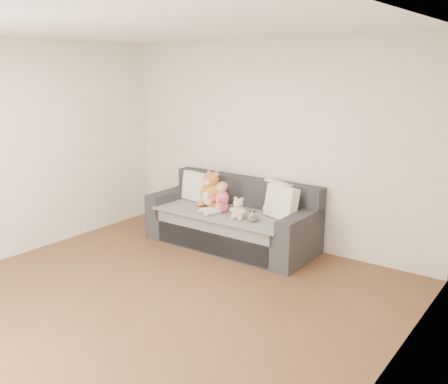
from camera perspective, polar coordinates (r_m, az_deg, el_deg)
name	(u,v)px	position (r m, az deg, el deg)	size (l,w,h in m)	color
room_shell	(160,171)	(4.81, -7.33, 2.45)	(5.00, 5.00, 5.00)	brown
sofa	(233,222)	(6.48, 1.00, -3.45)	(2.20, 0.94, 0.85)	#25262A
cushion_left	(196,186)	(6.86, -3.22, 0.64)	(0.45, 0.25, 0.41)	beige
cushion_right_back	(276,197)	(6.30, 5.98, -0.58)	(0.48, 0.36, 0.42)	beige
cushion_right_front	(281,202)	(6.07, 6.57, -1.18)	(0.47, 0.31, 0.41)	beige
toddler	(220,199)	(6.29, -0.48, -0.86)	(0.30, 0.40, 0.40)	#E95256
plush_cat	(212,192)	(6.58, -1.39, -0.01)	(0.41, 0.35, 0.51)	#BF702A
teddy_bear	(238,210)	(6.03, 1.65, -2.08)	(0.22, 0.17, 0.28)	tan
plush_cow	(253,217)	(5.94, 3.39, -2.83)	(0.12, 0.19, 0.15)	white
sippy_cup	(216,207)	(6.36, -0.89, -1.72)	(0.10, 0.07, 0.11)	#48338C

